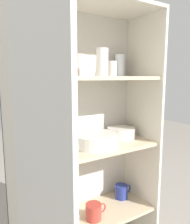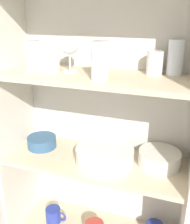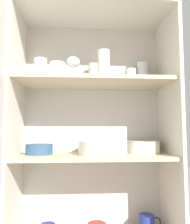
# 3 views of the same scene
# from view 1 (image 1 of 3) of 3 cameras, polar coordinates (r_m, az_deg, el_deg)

# --- Properties ---
(cupboard_back_panel) EXTENTS (0.84, 0.02, 1.48)m
(cupboard_back_panel) POSITION_cam_1_polar(r_m,az_deg,el_deg) (1.38, -5.20, -6.33)
(cupboard_back_panel) COLOR silver
(cupboard_back_panel) RESTS_ON ground_plane
(cupboard_side_left) EXTENTS (0.02, 0.34, 1.48)m
(cupboard_side_left) POSITION_cam_1_polar(r_m,az_deg,el_deg) (1.11, -20.97, -10.76)
(cupboard_side_left) COLOR silver
(cupboard_side_left) RESTS_ON ground_plane
(cupboard_side_right) EXTENTS (0.02, 0.34, 1.48)m
(cupboard_side_right) POSITION_cam_1_polar(r_m,az_deg,el_deg) (1.49, 12.11, -5.39)
(cupboard_side_right) COLOR silver
(cupboard_side_right) RESTS_ON ground_plane
(cupboard_top_panel) EXTENTS (0.84, 0.34, 0.02)m
(cupboard_top_panel) POSITION_cam_1_polar(r_m,az_deg,el_deg) (1.26, -2.03, 26.91)
(cupboard_top_panel) COLOR silver
(cupboard_top_panel) RESTS_ON cupboard_side_left
(shelf_board_lower) EXTENTS (0.81, 0.30, 0.02)m
(shelf_board_lower) POSITION_cam_1_polar(r_m,az_deg,el_deg) (1.45, -1.74, -25.75)
(shelf_board_lower) COLOR beige
(shelf_board_middle) EXTENTS (0.81, 0.30, 0.02)m
(shelf_board_middle) POSITION_cam_1_polar(r_m,az_deg,el_deg) (1.26, -1.83, -9.52)
(shelf_board_middle) COLOR beige
(shelf_board_upper) EXTENTS (0.81, 0.30, 0.02)m
(shelf_board_upper) POSITION_cam_1_polar(r_m,az_deg,el_deg) (1.19, -1.93, 8.83)
(shelf_board_upper) COLOR beige
(cupboard_door) EXTENTS (0.07, 0.42, 1.48)m
(cupboard_door) POSITION_cam_1_polar(r_m,az_deg,el_deg) (0.78, -14.03, -19.28)
(cupboard_door) COLOR silver
(cupboard_door) RESTS_ON ground_plane
(tumbler_glass_0) EXTENTS (0.07, 0.07, 0.12)m
(tumbler_glass_0) POSITION_cam_1_polar(r_m,az_deg,el_deg) (1.09, -16.13, 12.17)
(tumbler_glass_0) COLOR white
(tumbler_glass_0) RESTS_ON shelf_board_upper
(tumbler_glass_1) EXTENTS (0.06, 0.06, 0.14)m
(tumbler_glass_1) POSITION_cam_1_polar(r_m,az_deg,el_deg) (1.45, 6.52, 11.94)
(tumbler_glass_1) COLOR white
(tumbler_glass_1) RESTS_ON shelf_board_upper
(tumbler_glass_2) EXTENTS (0.08, 0.08, 0.09)m
(tumbler_glass_2) POSITION_cam_1_polar(r_m,az_deg,el_deg) (1.10, -10.93, 11.62)
(tumbler_glass_2) COLOR silver
(tumbler_glass_2) RESTS_ON shelf_board_upper
(tumbler_glass_3) EXTENTS (0.06, 0.06, 0.13)m
(tumbler_glass_3) POSITION_cam_1_polar(r_m,az_deg,el_deg) (1.28, -4.23, 12.06)
(tumbler_glass_3) COLOR silver
(tumbler_glass_3) RESTS_ON shelf_board_upper
(tumbler_glass_4) EXTENTS (0.06, 0.06, 0.14)m
(tumbler_glass_4) POSITION_cam_1_polar(r_m,az_deg,el_deg) (1.15, 1.87, 12.84)
(tumbler_glass_4) COLOR white
(tumbler_glass_4) RESTS_ON shelf_board_upper
(tumbler_glass_5) EXTENTS (0.07, 0.07, 0.09)m
(tumbler_glass_5) POSITION_cam_1_polar(r_m,az_deg,el_deg) (1.39, 4.37, 11.17)
(tumbler_glass_5) COLOR silver
(tumbler_glass_5) RESTS_ON shelf_board_upper
(wine_glass_0) EXTENTS (0.07, 0.07, 0.14)m
(wine_glass_0) POSITION_cam_1_polar(r_m,az_deg,el_deg) (1.15, -7.34, 14.17)
(wine_glass_0) COLOR white
(wine_glass_0) RESTS_ON shelf_board_upper
(plate_stack_white) EXTENTS (0.26, 0.26, 0.07)m
(plate_stack_white) POSITION_cam_1_polar(r_m,az_deg,el_deg) (1.26, 0.01, -7.26)
(plate_stack_white) COLOR white
(plate_stack_white) RESTS_ON shelf_board_middle
(mixing_bowl_large) EXTENTS (0.18, 0.18, 0.07)m
(mixing_bowl_large) POSITION_cam_1_polar(r_m,az_deg,el_deg) (1.44, 6.82, -5.30)
(mixing_bowl_large) COLOR silver
(mixing_bowl_large) RESTS_ON shelf_board_middle
(serving_bowl_small) EXTENTS (0.14, 0.14, 0.05)m
(serving_bowl_small) POSITION_cam_1_polar(r_m,az_deg,el_deg) (1.16, -15.32, -9.39)
(serving_bowl_small) COLOR #33567A
(serving_bowl_small) RESTS_ON shelf_board_middle
(coffee_mug_primary) EXTENTS (0.13, 0.09, 0.09)m
(coffee_mug_primary) POSITION_cam_1_polar(r_m,az_deg,el_deg) (1.39, -0.30, -24.56)
(coffee_mug_primary) COLOR #BC3D33
(coffee_mug_primary) RESTS_ON shelf_board_lower
(coffee_mug_extra_1) EXTENTS (0.12, 0.08, 0.08)m
(coffee_mug_extra_1) POSITION_cam_1_polar(r_m,az_deg,el_deg) (1.33, -11.24, -26.76)
(coffee_mug_extra_1) COLOR #283893
(coffee_mug_extra_1) RESTS_ON shelf_board_lower
(coffee_mug_extra_2) EXTENTS (0.12, 0.08, 0.09)m
(coffee_mug_extra_2) POSITION_cam_1_polar(r_m,az_deg,el_deg) (1.60, 6.94, -19.88)
(coffee_mug_extra_2) COLOR #283893
(coffee_mug_extra_2) RESTS_ON shelf_board_lower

